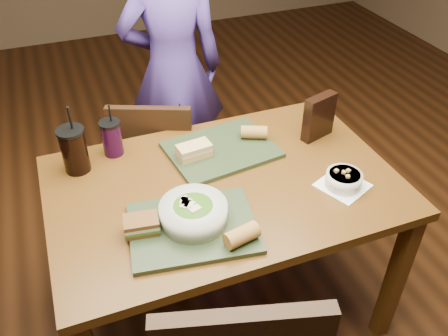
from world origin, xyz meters
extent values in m
plane|color=#381C0B|center=(0.00, 0.00, 0.00)|extent=(6.00, 6.00, 0.00)
cube|color=#543210|center=(0.60, -0.38, 0.35)|extent=(0.06, 0.06, 0.71)
cube|color=#543210|center=(-0.60, 0.38, 0.35)|extent=(0.06, 0.06, 0.71)
cube|color=#543210|center=(0.60, 0.38, 0.35)|extent=(0.06, 0.06, 0.71)
cube|color=#543210|center=(0.00, 0.00, 0.73)|extent=(1.30, 0.85, 0.04)
cube|color=black|center=(-0.17, 0.64, 0.40)|extent=(0.48, 0.48, 0.04)
cube|color=black|center=(-0.17, 0.47, 0.63)|extent=(0.36, 0.17, 0.44)
cube|color=black|center=(-0.33, 0.48, 0.19)|extent=(0.04, 0.04, 0.38)
cube|color=black|center=(-0.01, 0.48, 0.19)|extent=(0.04, 0.04, 0.38)
cube|color=black|center=(-0.33, 0.80, 0.19)|extent=(0.04, 0.04, 0.38)
cube|color=black|center=(-0.01, 0.80, 0.19)|extent=(0.04, 0.04, 0.38)
imported|color=#483086|center=(0.08, 0.98, 0.75)|extent=(0.60, 0.44, 1.51)
cube|color=#27331D|center=(-0.19, -0.19, 0.76)|extent=(0.46, 0.38, 0.02)
cube|color=#27331D|center=(0.06, 0.19, 0.76)|extent=(0.46, 0.37, 0.02)
cylinder|color=silver|center=(-0.17, -0.17, 0.80)|extent=(0.23, 0.23, 0.07)
ellipsoid|color=#427219|center=(-0.17, -0.17, 0.81)|extent=(0.19, 0.19, 0.06)
cube|color=beige|center=(-0.18, -0.19, 0.84)|extent=(0.04, 0.04, 0.01)
cube|color=beige|center=(-0.19, -0.14, 0.84)|extent=(0.04, 0.05, 0.01)
cube|color=beige|center=(-0.20, -0.14, 0.84)|extent=(0.04, 0.05, 0.01)
cube|color=beige|center=(-0.20, -0.16, 0.84)|extent=(0.04, 0.05, 0.01)
cube|color=beige|center=(-0.19, -0.17, 0.84)|extent=(0.05, 0.04, 0.01)
cube|color=white|center=(0.41, -0.18, 0.75)|extent=(0.22, 0.22, 0.00)
cylinder|color=silver|center=(0.41, -0.18, 0.78)|extent=(0.13, 0.13, 0.05)
cylinder|color=black|center=(0.41, -0.18, 0.80)|extent=(0.12, 0.12, 0.01)
cube|color=#B28947|center=(0.40, -0.17, 0.81)|extent=(0.02, 0.02, 0.01)
cube|color=#B28947|center=(0.42, -0.17, 0.81)|extent=(0.02, 0.02, 0.01)
cube|color=#B28947|center=(0.40, -0.20, 0.81)|extent=(0.02, 0.02, 0.01)
cube|color=#B28947|center=(0.38, -0.15, 0.81)|extent=(0.02, 0.02, 0.01)
cube|color=#593819|center=(-0.35, -0.16, 0.78)|extent=(0.12, 0.09, 0.02)
cube|color=#3F721E|center=(-0.35, -0.16, 0.79)|extent=(0.12, 0.09, 0.01)
cube|color=beige|center=(-0.35, -0.16, 0.80)|extent=(0.12, 0.09, 0.01)
cube|color=#593819|center=(-0.35, -0.16, 0.81)|extent=(0.12, 0.09, 0.02)
cube|color=tan|center=(-0.06, 0.18, 0.78)|extent=(0.14, 0.09, 0.02)
cube|color=orange|center=(-0.06, 0.18, 0.79)|extent=(0.14, 0.09, 0.01)
cube|color=beige|center=(-0.06, 0.18, 0.80)|extent=(0.14, 0.09, 0.01)
cube|color=tan|center=(-0.06, 0.18, 0.81)|extent=(0.14, 0.09, 0.02)
cylinder|color=#AD7533|center=(-0.06, -0.32, 0.80)|extent=(0.12, 0.08, 0.06)
cylinder|color=#AD7533|center=(0.22, 0.21, 0.80)|extent=(0.12, 0.09, 0.05)
cylinder|color=black|center=(-0.50, 0.28, 0.84)|extent=(0.10, 0.10, 0.17)
cylinder|color=black|center=(-0.50, 0.28, 0.93)|extent=(0.10, 0.10, 0.01)
cylinder|color=black|center=(-0.49, 0.28, 0.98)|extent=(0.01, 0.03, 0.11)
cylinder|color=black|center=(-0.35, 0.34, 0.82)|extent=(0.08, 0.08, 0.14)
cylinder|color=black|center=(-0.35, 0.34, 0.89)|extent=(0.08, 0.08, 0.01)
cylinder|color=black|center=(-0.34, 0.34, 0.93)|extent=(0.01, 0.02, 0.09)
cube|color=black|center=(0.48, 0.15, 0.85)|extent=(0.16, 0.09, 0.19)
camera|label=1|loc=(-0.49, -1.29, 1.88)|focal=38.00mm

